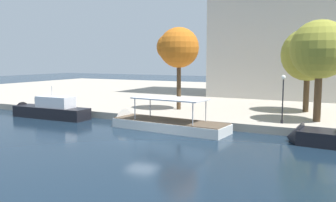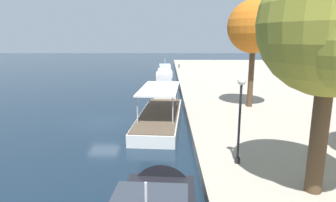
% 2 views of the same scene
% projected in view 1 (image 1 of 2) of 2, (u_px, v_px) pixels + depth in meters
% --- Properties ---
extents(ground_plane, '(220.00, 220.00, 0.00)m').
position_uv_depth(ground_plane, '(142.00, 140.00, 30.19)').
color(ground_plane, '#142333').
extents(dock_promenade, '(120.00, 55.00, 0.77)m').
position_uv_depth(dock_promenade, '(249.00, 97.00, 60.77)').
color(dock_promenade, '#A39989').
rests_on(dock_promenade, ground_plane).
extents(motor_yacht_1, '(10.71, 2.67, 4.44)m').
position_uv_depth(motor_yacht_1, '(48.00, 111.00, 41.67)').
color(motor_yacht_1, black).
rests_on(motor_yacht_1, ground_plane).
extents(tour_boat_2, '(12.89, 4.15, 4.39)m').
position_uv_depth(tour_boat_2, '(160.00, 126.00, 34.92)').
color(tour_boat_2, silver).
rests_on(tour_boat_2, ground_plane).
extents(lamp_post, '(0.41, 0.41, 4.52)m').
position_uv_depth(lamp_post, '(283.00, 93.00, 33.40)').
color(lamp_post, black).
rests_on(lamp_post, dock_promenade).
extents(tree_0, '(4.94, 4.76, 9.72)m').
position_uv_depth(tree_0, '(177.00, 48.00, 42.32)').
color(tree_0, '#4C3823').
rests_on(tree_0, dock_promenade).
extents(tree_2, '(5.95, 5.95, 9.48)m').
position_uv_depth(tree_2, '(310.00, 52.00, 40.45)').
color(tree_2, '#4C3823').
rests_on(tree_2, dock_promenade).
extents(tree_3, '(5.83, 5.57, 9.70)m').
position_uv_depth(tree_3, '(324.00, 50.00, 33.88)').
color(tree_3, '#4C3823').
rests_on(tree_3, dock_promenade).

